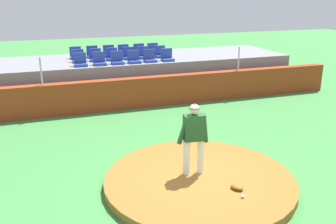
% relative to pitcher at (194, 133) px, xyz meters
% --- Properties ---
extents(ground_plane, '(60.00, 60.00, 0.00)m').
position_rel_pitcher_xyz_m(ground_plane, '(0.07, -0.22, -1.20)').
color(ground_plane, '#3E8740').
extents(pitchers_mound, '(4.42, 4.42, 0.19)m').
position_rel_pitcher_xyz_m(pitchers_mound, '(0.07, -0.22, -1.11)').
color(pitchers_mound, '#916027').
rests_on(pitchers_mound, ground_plane).
extents(pitcher, '(0.76, 0.30, 1.74)m').
position_rel_pitcher_xyz_m(pitcher, '(0.00, 0.00, 0.00)').
color(pitcher, white).
rests_on(pitcher, pitchers_mound).
extents(baseball, '(0.07, 0.07, 0.07)m').
position_rel_pitcher_xyz_m(baseball, '(0.55, -1.37, -0.97)').
color(baseball, white).
rests_on(baseball, pitchers_mound).
extents(fielding_glove, '(0.32, 0.36, 0.11)m').
position_rel_pitcher_xyz_m(fielding_glove, '(0.61, -1.01, -0.95)').
color(fielding_glove, '#8E581B').
rests_on(fielding_glove, pitchers_mound).
extents(brick_barrier, '(17.51, 0.40, 1.17)m').
position_rel_pitcher_xyz_m(brick_barrier, '(0.07, 6.16, -0.62)').
color(brick_barrier, '#9A3819').
rests_on(brick_barrier, ground_plane).
extents(fence_post_left, '(0.06, 0.06, 0.99)m').
position_rel_pitcher_xyz_m(fence_post_left, '(-3.18, 6.16, 0.46)').
color(fence_post_left, silver).
rests_on(fence_post_left, brick_barrier).
extents(fence_post_right, '(0.06, 0.06, 0.99)m').
position_rel_pitcher_xyz_m(fence_post_right, '(4.59, 6.16, 0.46)').
color(fence_post_right, silver).
rests_on(fence_post_right, brick_barrier).
extents(bleacher_platform, '(14.94, 3.64, 1.55)m').
position_rel_pitcher_xyz_m(bleacher_platform, '(0.07, 8.55, -0.43)').
color(bleacher_platform, gray).
rests_on(bleacher_platform, ground_plane).
extents(stadium_chair_0, '(0.48, 0.44, 0.50)m').
position_rel_pitcher_xyz_m(stadium_chair_0, '(-1.70, 7.25, 0.51)').
color(stadium_chair_0, '#2B409B').
rests_on(stadium_chair_0, bleacher_platform).
extents(stadium_chair_1, '(0.48, 0.44, 0.50)m').
position_rel_pitcher_xyz_m(stadium_chair_1, '(-0.97, 7.23, 0.51)').
color(stadium_chair_1, '#2B409B').
rests_on(stadium_chair_1, bleacher_platform).
extents(stadium_chair_2, '(0.48, 0.44, 0.50)m').
position_rel_pitcher_xyz_m(stadium_chair_2, '(-0.27, 7.24, 0.51)').
color(stadium_chair_2, '#2B409B').
rests_on(stadium_chair_2, bleacher_platform).
extents(stadium_chair_3, '(0.48, 0.44, 0.50)m').
position_rel_pitcher_xyz_m(stadium_chair_3, '(0.41, 7.24, 0.51)').
color(stadium_chair_3, '#2B409B').
rests_on(stadium_chair_3, bleacher_platform).
extents(stadium_chair_4, '(0.48, 0.44, 0.50)m').
position_rel_pitcher_xyz_m(stadium_chair_4, '(1.09, 7.26, 0.51)').
color(stadium_chair_4, '#2B409B').
rests_on(stadium_chair_4, bleacher_platform).
extents(stadium_chair_5, '(0.48, 0.44, 0.50)m').
position_rel_pitcher_xyz_m(stadium_chair_5, '(1.84, 7.25, 0.51)').
color(stadium_chair_5, '#2B409B').
rests_on(stadium_chair_5, bleacher_platform).
extents(stadium_chair_6, '(0.48, 0.44, 0.50)m').
position_rel_pitcher_xyz_m(stadium_chair_6, '(-1.69, 8.16, 0.51)').
color(stadium_chair_6, '#2B409B').
rests_on(stadium_chair_6, bleacher_platform).
extents(stadium_chair_7, '(0.48, 0.44, 0.50)m').
position_rel_pitcher_xyz_m(stadium_chair_7, '(-0.98, 8.18, 0.51)').
color(stadium_chair_7, '#2B409B').
rests_on(stadium_chair_7, bleacher_platform).
extents(stadium_chair_8, '(0.48, 0.44, 0.50)m').
position_rel_pitcher_xyz_m(stadium_chair_8, '(-0.30, 8.16, 0.51)').
color(stadium_chair_8, '#2B409B').
rests_on(stadium_chair_8, bleacher_platform).
extents(stadium_chair_9, '(0.48, 0.44, 0.50)m').
position_rel_pitcher_xyz_m(stadium_chair_9, '(0.43, 8.18, 0.51)').
color(stadium_chair_9, '#2B409B').
rests_on(stadium_chair_9, bleacher_platform).
extents(stadium_chair_10, '(0.48, 0.44, 0.50)m').
position_rel_pitcher_xyz_m(stadium_chair_10, '(1.09, 8.13, 0.51)').
color(stadium_chair_10, '#2B409B').
rests_on(stadium_chair_10, bleacher_platform).
extents(stadium_chair_11, '(0.48, 0.44, 0.50)m').
position_rel_pitcher_xyz_m(stadium_chair_11, '(1.83, 8.15, 0.51)').
color(stadium_chair_11, '#2B409B').
rests_on(stadium_chair_11, bleacher_platform).
extents(stadium_chair_12, '(0.48, 0.44, 0.50)m').
position_rel_pitcher_xyz_m(stadium_chair_12, '(-1.70, 9.03, 0.51)').
color(stadium_chair_12, '#2B409B').
rests_on(stadium_chair_12, bleacher_platform).
extents(stadium_chair_13, '(0.48, 0.44, 0.50)m').
position_rel_pitcher_xyz_m(stadium_chair_13, '(-0.98, 9.08, 0.51)').
color(stadium_chair_13, '#2B409B').
rests_on(stadium_chair_13, bleacher_platform).
extents(stadium_chair_14, '(0.48, 0.44, 0.50)m').
position_rel_pitcher_xyz_m(stadium_chair_14, '(-0.26, 9.07, 0.51)').
color(stadium_chair_14, '#2B409B').
rests_on(stadium_chair_14, bleacher_platform).
extents(stadium_chair_15, '(0.48, 0.44, 0.50)m').
position_rel_pitcher_xyz_m(stadium_chair_15, '(0.40, 9.03, 0.51)').
color(stadium_chair_15, '#2B409B').
rests_on(stadium_chair_15, bleacher_platform).
extents(stadium_chair_16, '(0.48, 0.44, 0.50)m').
position_rel_pitcher_xyz_m(stadium_chair_16, '(1.13, 9.09, 0.51)').
color(stadium_chair_16, '#2B409B').
rests_on(stadium_chair_16, bleacher_platform).
extents(stadium_chair_17, '(0.48, 0.44, 0.50)m').
position_rel_pitcher_xyz_m(stadium_chair_17, '(1.79, 9.08, 0.51)').
color(stadium_chair_17, '#2B409B').
rests_on(stadium_chair_17, bleacher_platform).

